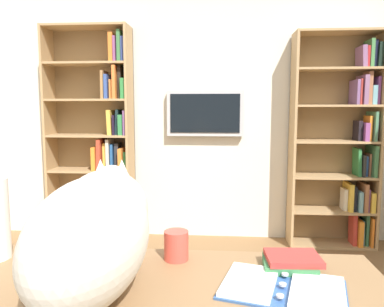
# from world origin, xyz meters

# --- Properties ---
(wall_back) EXTENTS (4.52, 0.06, 2.70)m
(wall_back) POSITION_xyz_m (0.00, -2.23, 1.35)
(wall_back) COLOR silver
(wall_back) RESTS_ON ground
(bookshelf_left) EXTENTS (0.77, 0.28, 1.95)m
(bookshelf_left) POSITION_xyz_m (-1.24, -2.06, 0.95)
(bookshelf_left) COLOR tan
(bookshelf_left) RESTS_ON ground
(bookshelf_right) EXTENTS (0.80, 0.28, 2.04)m
(bookshelf_right) POSITION_xyz_m (1.05, -2.06, 0.98)
(bookshelf_right) COLOR tan
(bookshelf_right) RESTS_ON ground
(wall_mounted_tv) EXTENTS (0.73, 0.07, 0.44)m
(wall_mounted_tv) POSITION_xyz_m (0.04, -2.15, 1.23)
(wall_mounted_tv) COLOR #B7B7BC
(cat) EXTENTS (0.28, 0.69, 0.34)m
(cat) POSITION_xyz_m (0.22, 0.48, 0.95)
(cat) COLOR silver
(cat) RESTS_ON desk
(open_binder) EXTENTS (0.38, 0.30, 0.02)m
(open_binder) POSITION_xyz_m (-0.28, 0.44, 0.79)
(open_binder) COLOR #335999
(open_binder) RESTS_ON desk
(coffee_mug) EXTENTS (0.08, 0.08, 0.10)m
(coffee_mug) POSITION_xyz_m (0.03, 0.26, 0.83)
(coffee_mug) COLOR #D84C3F
(coffee_mug) RESTS_ON desk
(desk_book_stack) EXTENTS (0.18, 0.14, 0.05)m
(desk_book_stack) POSITION_xyz_m (-0.33, 0.31, 0.80)
(desk_book_stack) COLOR #387A47
(desk_book_stack) RESTS_ON desk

